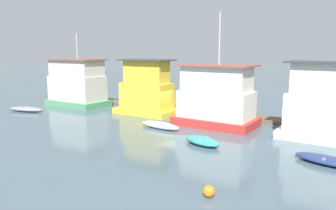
# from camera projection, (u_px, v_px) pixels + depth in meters

# --- Properties ---
(ground_plane) EXTENTS (200.00, 200.00, 0.00)m
(ground_plane) POSITION_uv_depth(u_px,v_px,m) (174.00, 118.00, 30.82)
(ground_plane) COLOR #475B66
(dock_walkway) EXTENTS (42.40, 1.98, 0.30)m
(dock_walkway) POSITION_uv_depth(u_px,v_px,m) (192.00, 111.00, 33.62)
(dock_walkway) COLOR brown
(dock_walkway) RESTS_ON ground_plane
(houseboat_green) EXTENTS (6.92, 4.05, 8.14)m
(houseboat_green) POSITION_uv_depth(u_px,v_px,m) (77.00, 84.00, 37.58)
(houseboat_green) COLOR #4C9360
(houseboat_green) RESTS_ON ground_plane
(houseboat_yellow) EXTENTS (6.12, 3.60, 5.43)m
(houseboat_yellow) POSITION_uv_depth(u_px,v_px,m) (147.00, 91.00, 32.69)
(houseboat_yellow) COLOR gold
(houseboat_yellow) RESTS_ON ground_plane
(houseboat_red) EXTENTS (6.70, 3.96, 9.40)m
(houseboat_red) POSITION_uv_depth(u_px,v_px,m) (216.00, 98.00, 27.56)
(houseboat_red) COLOR red
(houseboat_red) RESTS_ON ground_plane
(houseboat_white) EXTENTS (6.61, 3.64, 5.57)m
(houseboat_white) POSITION_uv_depth(u_px,v_px,m) (329.00, 106.00, 23.04)
(houseboat_white) COLOR white
(houseboat_white) RESTS_ON ground_plane
(dinghy_grey) EXTENTS (4.15, 2.23, 0.50)m
(dinghy_grey) POSITION_uv_depth(u_px,v_px,m) (26.00, 109.00, 34.15)
(dinghy_grey) COLOR gray
(dinghy_grey) RESTS_ON ground_plane
(dinghy_white) EXTENTS (3.89, 1.41, 0.53)m
(dinghy_white) POSITION_uv_depth(u_px,v_px,m) (160.00, 125.00, 26.74)
(dinghy_white) COLOR white
(dinghy_white) RESTS_ON ground_plane
(dinghy_teal) EXTENTS (3.18, 2.23, 0.52)m
(dinghy_teal) POSITION_uv_depth(u_px,v_px,m) (202.00, 141.00, 22.21)
(dinghy_teal) COLOR teal
(dinghy_teal) RESTS_ON ground_plane
(dinghy_navy) EXTENTS (3.78, 2.09, 0.45)m
(dinghy_navy) POSITION_uv_depth(u_px,v_px,m) (327.00, 160.00, 18.44)
(dinghy_navy) COLOR navy
(dinghy_navy) RESTS_ON ground_plane
(mooring_post_far_left) EXTENTS (0.31, 0.31, 1.88)m
(mooring_post_far_left) POSITION_uv_depth(u_px,v_px,m) (154.00, 102.00, 34.58)
(mooring_post_far_left) COLOR #846B4C
(mooring_post_far_left) RESTS_ON ground_plane
(mooring_post_centre) EXTENTS (0.31, 0.31, 1.25)m
(mooring_post_centre) POSITION_uv_depth(u_px,v_px,m) (218.00, 112.00, 30.63)
(mooring_post_centre) COLOR brown
(mooring_post_centre) RESTS_ON ground_plane
(buoy_orange) EXTENTS (0.54, 0.54, 0.54)m
(buoy_orange) POSITION_uv_depth(u_px,v_px,m) (209.00, 191.00, 14.29)
(buoy_orange) COLOR orange
(buoy_orange) RESTS_ON ground_plane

